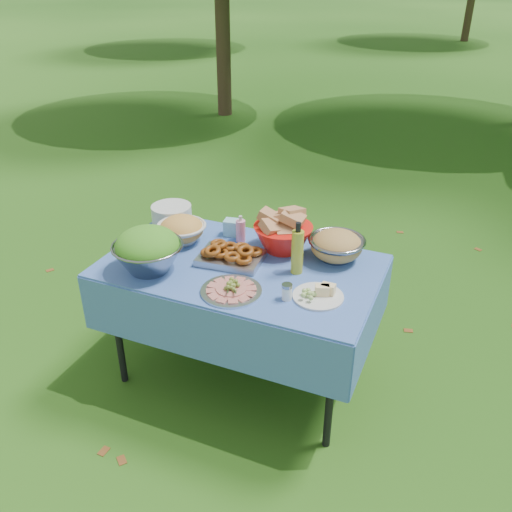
{
  "coord_description": "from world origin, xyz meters",
  "views": [
    {
      "loc": [
        1.06,
        -2.27,
        2.2
      ],
      "look_at": [
        0.09,
        0.0,
        0.83
      ],
      "focal_mm": 38.0,
      "sensor_mm": 36.0,
      "label": 1
    }
  ],
  "objects_px": {
    "plate_stack": "(172,215)",
    "oil_bottle": "(297,248)",
    "picnic_table": "(241,323)",
    "pasta_bowl_steel": "(337,245)",
    "bread_bowl": "(283,231)",
    "salad_bowl": "(148,250)",
    "charcuterie_platter": "(231,286)"
  },
  "relations": [
    {
      "from": "picnic_table",
      "to": "pasta_bowl_steel",
      "type": "distance_m",
      "value": 0.7
    },
    {
      "from": "picnic_table",
      "to": "salad_bowl",
      "type": "bearing_deg",
      "value": -150.2
    },
    {
      "from": "charcuterie_platter",
      "to": "picnic_table",
      "type": "bearing_deg",
      "value": 105.06
    },
    {
      "from": "salad_bowl",
      "to": "pasta_bowl_steel",
      "type": "distance_m",
      "value": 1.0
    },
    {
      "from": "charcuterie_platter",
      "to": "bread_bowl",
      "type": "bearing_deg",
      "value": 81.72
    },
    {
      "from": "salad_bowl",
      "to": "pasta_bowl_steel",
      "type": "bearing_deg",
      "value": 30.34
    },
    {
      "from": "picnic_table",
      "to": "oil_bottle",
      "type": "distance_m",
      "value": 0.61
    },
    {
      "from": "plate_stack",
      "to": "bread_bowl",
      "type": "height_order",
      "value": "bread_bowl"
    },
    {
      "from": "salad_bowl",
      "to": "picnic_table",
      "type": "bearing_deg",
      "value": 29.8
    },
    {
      "from": "plate_stack",
      "to": "oil_bottle",
      "type": "relative_size",
      "value": 0.86
    },
    {
      "from": "plate_stack",
      "to": "picnic_table",
      "type": "bearing_deg",
      "value": -26.48
    },
    {
      "from": "bread_bowl",
      "to": "charcuterie_platter",
      "type": "distance_m",
      "value": 0.53
    },
    {
      "from": "plate_stack",
      "to": "charcuterie_platter",
      "type": "xyz_separation_m",
      "value": [
        0.67,
        -0.56,
        -0.03
      ]
    },
    {
      "from": "bread_bowl",
      "to": "pasta_bowl_steel",
      "type": "relative_size",
      "value": 1.09
    },
    {
      "from": "salad_bowl",
      "to": "oil_bottle",
      "type": "bearing_deg",
      "value": 21.56
    },
    {
      "from": "charcuterie_platter",
      "to": "salad_bowl",
      "type": "bearing_deg",
      "value": 177.22
    },
    {
      "from": "picnic_table",
      "to": "pasta_bowl_steel",
      "type": "bearing_deg",
      "value": 30.83
    },
    {
      "from": "picnic_table",
      "to": "plate_stack",
      "type": "xyz_separation_m",
      "value": [
        -0.6,
        0.3,
        0.44
      ]
    },
    {
      "from": "pasta_bowl_steel",
      "to": "charcuterie_platter",
      "type": "height_order",
      "value": "pasta_bowl_steel"
    },
    {
      "from": "picnic_table",
      "to": "plate_stack",
      "type": "height_order",
      "value": "plate_stack"
    },
    {
      "from": "salad_bowl",
      "to": "oil_bottle",
      "type": "distance_m",
      "value": 0.77
    },
    {
      "from": "plate_stack",
      "to": "oil_bottle",
      "type": "height_order",
      "value": "oil_bottle"
    },
    {
      "from": "picnic_table",
      "to": "pasta_bowl_steel",
      "type": "height_order",
      "value": "pasta_bowl_steel"
    },
    {
      "from": "plate_stack",
      "to": "charcuterie_platter",
      "type": "relative_size",
      "value": 0.8
    },
    {
      "from": "oil_bottle",
      "to": "bread_bowl",
      "type": "bearing_deg",
      "value": 126.74
    },
    {
      "from": "oil_bottle",
      "to": "salad_bowl",
      "type": "bearing_deg",
      "value": -158.44
    },
    {
      "from": "pasta_bowl_steel",
      "to": "plate_stack",
      "type": "bearing_deg",
      "value": 178.35
    },
    {
      "from": "pasta_bowl_steel",
      "to": "charcuterie_platter",
      "type": "relative_size",
      "value": 1.0
    },
    {
      "from": "bread_bowl",
      "to": "pasta_bowl_steel",
      "type": "distance_m",
      "value": 0.31
    },
    {
      "from": "pasta_bowl_steel",
      "to": "charcuterie_platter",
      "type": "distance_m",
      "value": 0.65
    },
    {
      "from": "bread_bowl",
      "to": "oil_bottle",
      "type": "xyz_separation_m",
      "value": [
        0.16,
        -0.21,
        0.03
      ]
    },
    {
      "from": "salad_bowl",
      "to": "charcuterie_platter",
      "type": "height_order",
      "value": "salad_bowl"
    }
  ]
}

